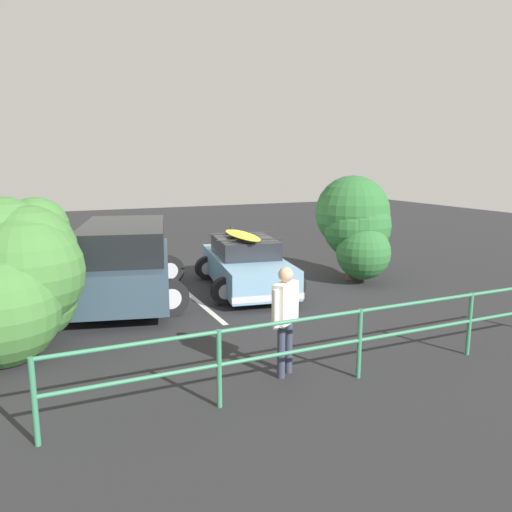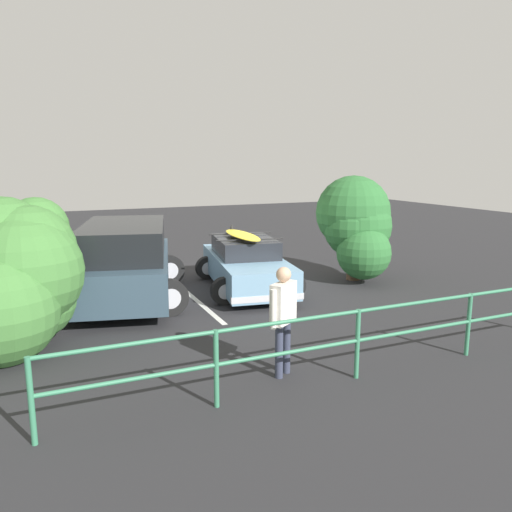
% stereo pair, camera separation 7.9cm
% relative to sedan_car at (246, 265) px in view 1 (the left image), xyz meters
% --- Properties ---
extents(ground_plane, '(44.00, 44.00, 0.02)m').
position_rel_sedan_car_xyz_m(ground_plane, '(-0.28, -0.63, -0.63)').
color(ground_plane, '#28282B').
rests_on(ground_plane, ground).
extents(parking_stripe, '(0.12, 4.91, 0.00)m').
position_rel_sedan_car_xyz_m(parking_stripe, '(1.49, 0.03, -0.62)').
color(parking_stripe, silver).
rests_on(parking_stripe, ground).
extents(sedan_car, '(2.64, 4.30, 1.56)m').
position_rel_sedan_car_xyz_m(sedan_car, '(0.00, 0.00, 0.00)').
color(sedan_car, '#729EBC').
rests_on(sedan_car, ground).
extents(suv_car, '(3.34, 4.85, 1.80)m').
position_rel_sedan_car_xyz_m(suv_car, '(2.97, -0.09, 0.31)').
color(suv_car, '#334756').
rests_on(suv_car, ground).
extents(person_bystander, '(0.56, 0.42, 1.68)m').
position_rel_sedan_car_xyz_m(person_bystander, '(1.50, 5.05, 0.39)').
color(person_bystander, '#33384C').
rests_on(person_bystander, ground).
extents(railing_fence, '(8.92, 0.09, 1.07)m').
position_rel_sedan_car_xyz_m(railing_fence, '(0.54, 5.59, 0.11)').
color(railing_fence, '#387F5B').
rests_on(railing_fence, ground).
extents(bush_near_left, '(2.01, 2.42, 2.82)m').
position_rel_sedan_car_xyz_m(bush_near_left, '(-3.08, 0.28, 0.90)').
color(bush_near_left, brown).
rests_on(bush_near_left, ground).
extents(bush_near_right, '(2.45, 2.86, 2.70)m').
position_rel_sedan_car_xyz_m(bush_near_right, '(5.20, 2.08, 0.73)').
color(bush_near_right, brown).
rests_on(bush_near_right, ground).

